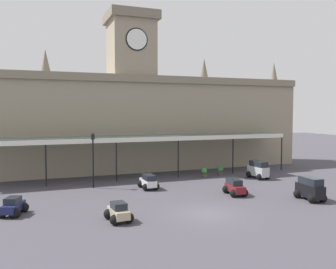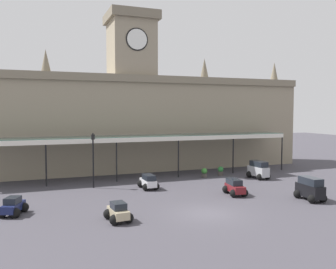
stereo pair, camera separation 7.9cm
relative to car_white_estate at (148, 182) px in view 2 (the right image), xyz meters
name	(u,v)px [view 2 (the right image)]	position (x,y,z in m)	size (l,w,h in m)	color
ground_plane	(207,214)	(1.34, -8.66, -0.56)	(140.00, 140.00, 0.00)	#434149
station_building	(132,118)	(1.34, 10.66, 5.43)	(41.37, 5.89, 17.88)	gray
entrance_canopy	(145,137)	(1.34, 5.49, 3.57)	(32.40, 3.26, 4.29)	#38564C
car_white_estate	(148,182)	(0.00, 0.00, 0.00)	(1.56, 2.26, 1.27)	silver
car_navy_sedan	(13,207)	(-10.68, -4.45, -0.06)	(1.94, 2.23, 1.19)	#19214C
car_black_van	(310,190)	(10.36, -8.20, 0.24)	(1.71, 2.46, 1.77)	black
car_maroon_estate	(235,188)	(5.91, -4.63, 0.00)	(1.72, 2.34, 1.27)	maroon
car_beige_sedan	(118,213)	(-4.51, -8.17, -0.06)	(1.63, 2.12, 1.19)	tan
car_silver_van	(258,171)	(11.87, 0.71, 0.24)	(1.68, 2.45, 1.77)	#B2B5BA
victorian_lamppost	(93,154)	(-4.44, 2.07, 2.47)	(0.30, 0.30, 4.89)	black
planter_forecourt_centre	(221,171)	(9.11, 3.55, -0.07)	(0.60, 0.60, 0.96)	#47423D
planter_by_canopy	(204,173)	(7.00, 3.15, -0.07)	(0.60, 0.60, 0.96)	#47423D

